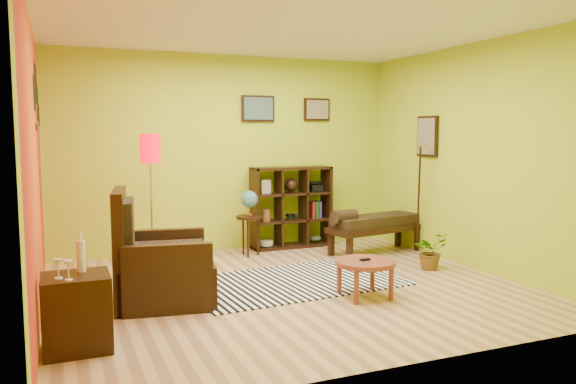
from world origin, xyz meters
name	(u,v)px	position (x,y,z in m)	size (l,w,h in m)	color
ground	(288,288)	(0.00, 0.00, 0.00)	(5.00, 5.00, 0.00)	tan
room_shell	(279,123)	(-0.09, 0.01, 1.80)	(5.04, 4.54, 2.82)	#AFCC24
zebra_rug	(294,281)	(0.15, 0.19, 0.01)	(2.43, 1.47, 0.01)	white
coffee_table	(365,266)	(0.60, -0.63, 0.33)	(0.63, 0.63, 0.41)	brown
armchair	(158,268)	(-1.40, 0.01, 0.35)	(1.07, 1.07, 1.15)	black
side_cabinet	(77,312)	(-2.20, -1.01, 0.30)	(0.51, 0.46, 0.91)	black
floor_lamp	(150,161)	(-1.26, 1.24, 1.36)	(0.25, 0.25, 1.68)	silver
globe_table	(249,207)	(0.14, 1.71, 0.69)	(0.37, 0.37, 0.90)	black
cube_shelf	(292,207)	(0.91, 2.03, 0.60)	(1.20, 0.35, 1.20)	black
bench	(373,224)	(1.80, 1.18, 0.42)	(1.49, 0.75, 0.66)	black
potted_plant	(430,255)	(1.97, 0.11, 0.18)	(0.42, 0.46, 0.36)	#26661E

